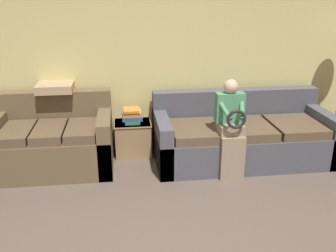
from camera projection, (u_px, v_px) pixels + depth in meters
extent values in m
cube|color=#DBCC7F|center=(154.00, 55.00, 4.86)|extent=(7.11, 0.06, 2.55)
cube|color=#4C4C56|center=(242.00, 145.00, 4.79)|extent=(2.22, 0.97, 0.41)
cube|color=#4C4C56|center=(235.00, 105.00, 5.01)|extent=(2.22, 0.20, 0.43)
cube|color=#4C4C56|center=(162.00, 141.00, 4.63)|extent=(0.16, 0.97, 0.62)
cube|color=#4C4C56|center=(319.00, 133.00, 4.88)|extent=(0.16, 0.97, 0.62)
cube|color=brown|center=(196.00, 131.00, 4.54)|extent=(0.60, 0.73, 0.11)
cube|color=brown|center=(246.00, 129.00, 4.61)|extent=(0.60, 0.73, 0.11)
cube|color=brown|center=(295.00, 126.00, 4.69)|extent=(0.60, 0.73, 0.11)
cube|color=brown|center=(53.00, 151.00, 4.55)|extent=(1.43, 0.91, 0.46)
cube|color=brown|center=(54.00, 107.00, 4.73)|extent=(1.43, 0.20, 0.43)
cube|color=brown|center=(105.00, 140.00, 4.59)|extent=(0.16, 0.91, 0.67)
cube|color=brown|center=(17.00, 133.00, 4.32)|extent=(0.35, 0.67, 0.11)
cube|color=brown|center=(50.00, 132.00, 4.36)|extent=(0.35, 0.67, 0.11)
cube|color=brown|center=(82.00, 130.00, 4.41)|extent=(0.35, 0.67, 0.11)
cube|color=gray|center=(232.00, 158.00, 4.29)|extent=(0.28, 0.10, 0.52)
cube|color=gray|center=(230.00, 128.00, 4.31)|extent=(0.28, 0.28, 0.11)
cube|color=#4C8E66|center=(230.00, 108.00, 4.30)|extent=(0.33, 0.14, 0.35)
sphere|color=#DBB293|center=(231.00, 87.00, 4.22)|extent=(0.17, 0.17, 0.17)
torus|color=black|center=(236.00, 119.00, 4.07)|extent=(0.22, 0.04, 0.22)
cylinder|color=#4C8E66|center=(224.00, 109.00, 4.15)|extent=(0.13, 0.31, 0.20)
cylinder|color=#4C8E66|center=(242.00, 108.00, 4.18)|extent=(0.13, 0.31, 0.20)
cube|color=#9E7A51|center=(133.00, 138.00, 4.94)|extent=(0.46, 0.38, 0.45)
cube|color=tan|center=(132.00, 123.00, 4.87)|extent=(0.48, 0.40, 0.02)
cube|color=#3D8451|center=(132.00, 121.00, 4.86)|extent=(0.19, 0.24, 0.05)
cube|color=#33569E|center=(132.00, 117.00, 4.83)|extent=(0.26, 0.22, 0.05)
cube|color=orange|center=(132.00, 113.00, 4.82)|extent=(0.23, 0.24, 0.06)
cube|color=orange|center=(131.00, 110.00, 4.79)|extent=(0.20, 0.23, 0.03)
cylinder|color=#2D2B28|center=(331.00, 146.00, 5.24)|extent=(0.26, 0.26, 0.02)
cube|color=tan|center=(56.00, 87.00, 4.65)|extent=(0.44, 0.44, 0.10)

